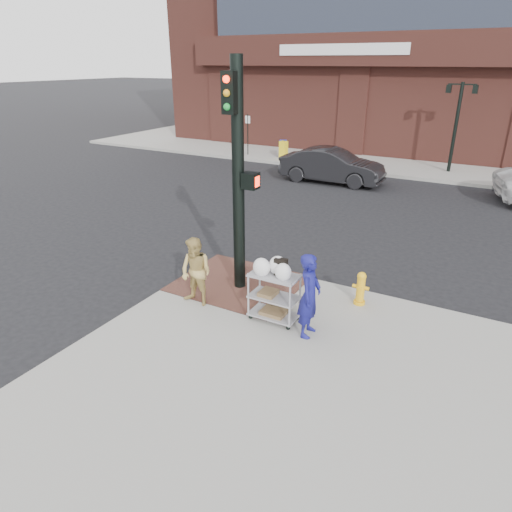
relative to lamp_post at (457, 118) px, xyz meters
The scene contains 12 objects.
ground 16.34m from the lamp_post, 97.13° to the right, with size 220.00×220.00×0.00m, color black.
brick_curb_ramp 15.52m from the lamp_post, 99.77° to the right, with size 2.80×2.40×0.01m, color #4F2925.
lamp_post is the anchor object (origin of this frame).
parking_sign 10.64m from the lamp_post, behind, with size 0.05×0.05×2.20m, color black.
traffic_signal_pole 15.43m from the lamp_post, 99.24° to the right, with size 0.61×0.51×5.00m.
woman_blue 16.39m from the lamp_post, 91.06° to the right, with size 0.61×0.40×1.67m, color navy.
pedestrian_tan 16.71m from the lamp_post, 99.96° to the right, with size 0.73×0.57×1.50m, color tan.
sedan_dark 6.34m from the lamp_post, 135.96° to the right, with size 1.58×4.54×1.50m, color black.
utility_cart 16.30m from the lamp_post, 93.96° to the right, with size 0.98×0.55×1.36m.
fire_hydrant 14.81m from the lamp_post, 89.18° to the right, with size 0.35×0.25×0.75m.
newsbox_yellow 8.61m from the lamp_post, behind, with size 0.38×0.34×0.90m, color yellow.
newsbox_blue 8.79m from the lamp_post, behind, with size 0.37×0.34×0.88m, color #1B2EB5.
Camera 1 is at (4.49, -7.38, 5.03)m, focal length 32.00 mm.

